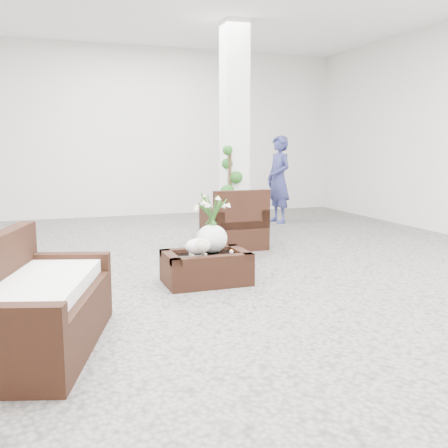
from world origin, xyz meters
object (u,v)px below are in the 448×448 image
object	(u,v)px
coffee_table	(206,269)
armchair	(234,218)
loveseat	(39,294)
topiary	(230,192)

from	to	relation	value
coffee_table	armchair	size ratio (longest dim) A/B	1.04
loveseat	topiary	bearing A→B (deg)	-18.69
coffee_table	armchair	xyz separation A→B (m)	(0.97, 1.77, 0.28)
loveseat	topiary	world-z (taller)	topiary
armchair	topiary	world-z (taller)	topiary
coffee_table	loveseat	world-z (taller)	loveseat
armchair	loveseat	xyz separation A→B (m)	(-2.67, -3.13, -0.01)
topiary	coffee_table	bearing A→B (deg)	-114.79
coffee_table	topiary	distance (m)	3.12
topiary	armchair	bearing A→B (deg)	-107.11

